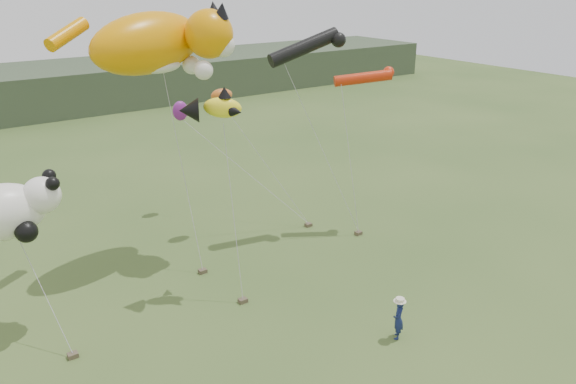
% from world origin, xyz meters
% --- Properties ---
extents(ground, '(120.00, 120.00, 0.00)m').
position_xyz_m(ground, '(0.00, 0.00, 0.00)').
color(ground, '#385123').
rests_on(ground, ground).
extents(headland, '(90.00, 13.00, 4.00)m').
position_xyz_m(headland, '(-3.11, 44.69, 1.92)').
color(headland, '#2D3D28').
rests_on(headland, ground).
extents(festival_attendant, '(0.67, 0.66, 1.56)m').
position_xyz_m(festival_attendant, '(0.40, -1.77, 0.78)').
color(festival_attendant, '#151F4E').
rests_on(festival_attendant, ground).
extents(sandbag_anchors, '(15.04, 4.63, 0.18)m').
position_xyz_m(sandbag_anchors, '(-1.43, 5.48, 0.09)').
color(sandbag_anchors, brown).
rests_on(sandbag_anchors, ground).
extents(cat_kite, '(7.35, 4.25, 3.15)m').
position_xyz_m(cat_kite, '(-3.19, 9.26, 9.74)').
color(cat_kite, orange).
rests_on(cat_kite, ground).
extents(fish_kite, '(2.63, 1.72, 1.26)m').
position_xyz_m(fish_kite, '(-3.11, 5.29, 7.67)').
color(fish_kite, yellow).
rests_on(fish_kite, ground).
extents(tube_kites, '(6.09, 2.72, 2.80)m').
position_xyz_m(tube_kites, '(4.41, 7.43, 8.78)').
color(tube_kites, black).
rests_on(tube_kites, ground).
extents(panda_kite, '(3.50, 2.26, 2.17)m').
position_xyz_m(panda_kite, '(-10.41, 6.69, 4.75)').
color(panda_kite, white).
rests_on(panda_kite, ground).
extents(misc_kites, '(1.51, 4.33, 2.23)m').
position_xyz_m(misc_kites, '(-0.29, 12.06, 6.27)').
color(misc_kites, '#CC631F').
rests_on(misc_kites, ground).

